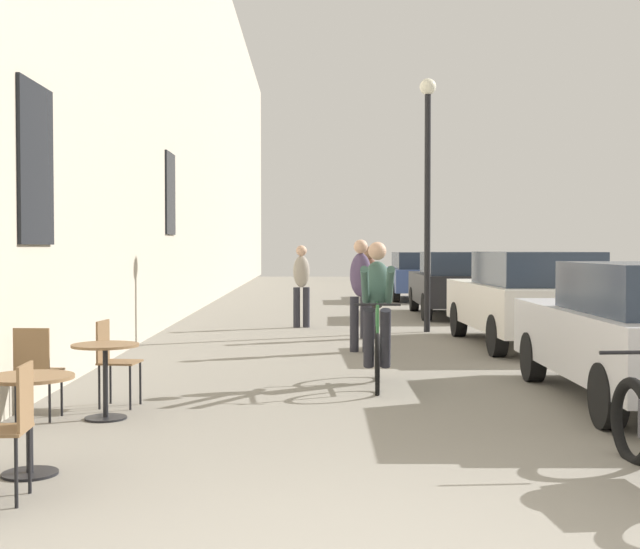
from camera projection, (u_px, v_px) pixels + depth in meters
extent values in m
cube|color=#B7AD99|center=(159.00, 64.00, 17.99)|extent=(0.50, 68.00, 11.01)
cube|color=black|center=(36.00, 164.00, 9.02)|extent=(0.04, 1.10, 1.70)
cube|color=black|center=(170.00, 194.00, 17.77)|extent=(0.04, 1.10, 1.70)
cylinder|color=black|center=(30.00, 473.00, 6.18)|extent=(0.40, 0.40, 0.02)
cylinder|color=black|center=(30.00, 426.00, 6.17)|extent=(0.05, 0.05, 0.67)
cylinder|color=brown|center=(29.00, 377.00, 6.16)|extent=(0.64, 0.64, 0.02)
cylinder|color=black|center=(16.00, 473.00, 5.38)|extent=(0.02, 0.02, 0.45)
cylinder|color=black|center=(30.00, 460.00, 5.71)|extent=(0.02, 0.02, 0.45)
cube|color=brown|center=(25.00, 396.00, 5.53)|extent=(0.04, 0.34, 0.42)
cylinder|color=black|center=(106.00, 418.00, 8.19)|extent=(0.40, 0.40, 0.02)
cylinder|color=black|center=(105.00, 382.00, 8.18)|extent=(0.05, 0.05, 0.67)
cylinder|color=brown|center=(105.00, 345.00, 8.17)|extent=(0.64, 0.64, 0.02)
cylinder|color=black|center=(140.00, 383.00, 8.96)|extent=(0.02, 0.02, 0.45)
cylinder|color=black|center=(130.00, 388.00, 8.64)|extent=(0.02, 0.02, 0.45)
cylinder|color=black|center=(110.00, 382.00, 8.99)|extent=(0.02, 0.02, 0.45)
cylinder|color=black|center=(99.00, 387.00, 8.67)|extent=(0.02, 0.02, 0.45)
cube|color=brown|center=(120.00, 362.00, 8.81)|extent=(0.42, 0.42, 0.02)
cube|color=brown|center=(103.00, 341.00, 8.82)|extent=(0.06, 0.34, 0.42)
cylinder|color=black|center=(29.00, 393.00, 8.34)|extent=(0.02, 0.02, 0.45)
cylinder|color=black|center=(62.00, 393.00, 8.33)|extent=(0.02, 0.02, 0.45)
cylinder|color=black|center=(16.00, 399.00, 8.02)|extent=(0.02, 0.02, 0.45)
cylinder|color=black|center=(50.00, 399.00, 8.01)|extent=(0.02, 0.02, 0.45)
cube|color=brown|center=(39.00, 371.00, 8.17)|extent=(0.40, 0.40, 0.02)
cube|color=brown|center=(31.00, 351.00, 7.98)|extent=(0.34, 0.04, 0.42)
torus|color=black|center=(377.00, 365.00, 9.58)|extent=(0.10, 0.71, 0.71)
torus|color=black|center=(377.00, 353.00, 10.63)|extent=(0.10, 0.71, 0.71)
cylinder|color=#2D6B38|center=(377.00, 331.00, 10.53)|extent=(0.05, 0.22, 0.58)
cylinder|color=#2D6B38|center=(377.00, 307.00, 10.02)|extent=(0.10, 0.82, 0.14)
cylinder|color=#2D6B38|center=(377.00, 335.00, 9.59)|extent=(0.04, 0.09, 0.67)
cylinder|color=#2D6B38|center=(377.00, 355.00, 10.13)|extent=(0.11, 1.00, 0.12)
cylinder|color=black|center=(377.00, 305.00, 9.61)|extent=(0.52, 0.07, 0.03)
ellipsoid|color=black|center=(377.00, 306.00, 10.43)|extent=(0.12, 0.24, 0.06)
ellipsoid|color=#38564C|center=(377.00, 284.00, 10.34)|extent=(0.36, 0.37, 0.59)
sphere|color=tan|center=(377.00, 251.00, 10.29)|extent=(0.22, 0.22, 0.22)
cylinder|color=#26262D|center=(385.00, 338.00, 10.28)|extent=(0.16, 0.40, 0.75)
cylinder|color=#26262D|center=(369.00, 338.00, 10.29)|extent=(0.16, 0.40, 0.75)
cylinder|color=#38564C|center=(390.00, 286.00, 9.94)|extent=(0.13, 0.75, 0.48)
cylinder|color=#38564C|center=(365.00, 286.00, 9.96)|extent=(0.16, 0.75, 0.48)
cylinder|color=#26262D|center=(367.00, 324.00, 13.41)|extent=(0.14, 0.14, 0.87)
cylinder|color=#26262D|center=(354.00, 324.00, 13.45)|extent=(0.14, 0.14, 0.87)
ellipsoid|color=#4C3D5B|center=(361.00, 275.00, 13.40)|extent=(0.38, 0.30, 0.69)
sphere|color=tan|center=(361.00, 247.00, 13.39)|extent=(0.22, 0.22, 0.22)
cylinder|color=#26262D|center=(364.00, 316.00, 15.43)|extent=(0.14, 0.14, 0.81)
cylinder|color=#26262D|center=(375.00, 316.00, 15.41)|extent=(0.14, 0.14, 0.81)
ellipsoid|color=brown|center=(370.00, 276.00, 15.39)|extent=(0.36, 0.28, 0.64)
sphere|color=brown|center=(370.00, 252.00, 15.38)|extent=(0.22, 0.22, 0.22)
cylinder|color=#26262D|center=(306.00, 307.00, 17.57)|extent=(0.14, 0.14, 0.82)
cylinder|color=#26262D|center=(297.00, 307.00, 17.53)|extent=(0.14, 0.14, 0.82)
ellipsoid|color=#9E9384|center=(301.00, 271.00, 17.53)|extent=(0.38, 0.30, 0.65)
sphere|color=tan|center=(301.00, 251.00, 17.52)|extent=(0.22, 0.22, 0.22)
cylinder|color=black|center=(427.00, 213.00, 16.57)|extent=(0.12, 0.12, 4.60)
sphere|color=silver|center=(428.00, 87.00, 16.49)|extent=(0.32, 0.32, 0.32)
cube|color=#B7B7BC|center=(639.00, 342.00, 9.08)|extent=(1.80, 4.21, 0.68)
cylinder|color=black|center=(533.00, 357.00, 10.47)|extent=(0.20, 0.61, 0.60)
cylinder|color=black|center=(608.00, 396.00, 7.72)|extent=(0.20, 0.61, 0.60)
cube|color=beige|center=(525.00, 305.00, 14.32)|extent=(1.93, 4.46, 0.72)
cube|color=#283342|center=(535.00, 268.00, 13.77)|extent=(1.59, 2.42, 0.53)
cylinder|color=black|center=(459.00, 319.00, 15.76)|extent=(0.22, 0.64, 0.64)
cylinder|color=black|center=(548.00, 319.00, 15.82)|extent=(0.22, 0.64, 0.64)
cylinder|color=black|center=(497.00, 336.00, 12.84)|extent=(0.22, 0.64, 0.64)
cylinder|color=black|center=(607.00, 335.00, 12.91)|extent=(0.22, 0.64, 0.64)
cube|color=black|center=(454.00, 288.00, 20.58)|extent=(1.90, 4.36, 0.70)
cube|color=#283342|center=(457.00, 263.00, 20.04)|extent=(1.56, 2.37, 0.52)
cylinder|color=black|center=(414.00, 299.00, 22.03)|extent=(0.22, 0.63, 0.62)
cylinder|color=black|center=(477.00, 299.00, 22.01)|extent=(0.22, 0.63, 0.62)
cylinder|color=black|center=(427.00, 307.00, 19.18)|extent=(0.22, 0.63, 0.62)
cylinder|color=black|center=(499.00, 307.00, 19.16)|extent=(0.22, 0.63, 0.62)
cube|color=#384C84|center=(417.00, 279.00, 26.96)|extent=(1.74, 4.20, 0.68)
cube|color=#283342|center=(419.00, 260.00, 26.44)|extent=(1.46, 2.27, 0.51)
cylinder|color=black|center=(388.00, 288.00, 28.34)|extent=(0.20, 0.61, 0.61)
cylinder|color=black|center=(435.00, 288.00, 28.36)|extent=(0.20, 0.61, 0.61)
cylinder|color=black|center=(396.00, 292.00, 25.57)|extent=(0.20, 0.61, 0.61)
cylinder|color=black|center=(449.00, 292.00, 25.59)|extent=(0.20, 0.61, 0.61)
torus|color=black|center=(633.00, 422.00, 6.57)|extent=(0.13, 0.69, 0.69)
cylinder|color=black|center=(639.00, 352.00, 6.46)|extent=(0.62, 0.07, 0.03)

